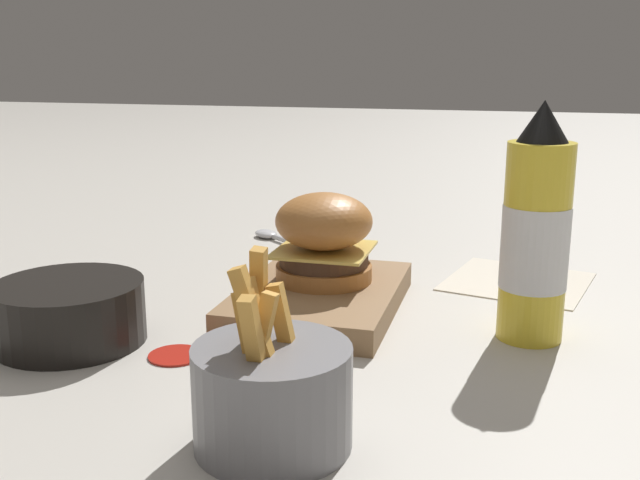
% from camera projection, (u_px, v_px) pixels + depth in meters
% --- Properties ---
extents(ground_plane, '(6.00, 6.00, 0.00)m').
position_uv_depth(ground_plane, '(244.00, 317.00, 0.78)').
color(ground_plane, '#B7B2A8').
extents(serving_board, '(0.23, 0.16, 0.03)m').
position_uv_depth(serving_board, '(320.00, 298.00, 0.79)').
color(serving_board, olive).
rests_on(serving_board, ground_plane).
extents(burger, '(0.10, 0.10, 0.10)m').
position_uv_depth(burger, '(324.00, 237.00, 0.80)').
color(burger, '#AD6B33').
rests_on(burger, serving_board).
extents(ketchup_bottle, '(0.06, 0.06, 0.23)m').
position_uv_depth(ketchup_bottle, '(536.00, 235.00, 0.70)').
color(ketchup_bottle, yellow).
rests_on(ketchup_bottle, ground_plane).
extents(fries_basket, '(0.11, 0.11, 0.14)m').
position_uv_depth(fries_basket, '(272.00, 393.00, 0.51)').
color(fries_basket, slate).
rests_on(fries_basket, ground_plane).
extents(side_bowl, '(0.14, 0.14, 0.06)m').
position_uv_depth(side_bowl, '(69.00, 311.00, 0.70)').
color(side_bowl, black).
rests_on(side_bowl, ground_plane).
extents(spoon, '(0.12, 0.14, 0.01)m').
position_uv_depth(spoon, '(276.00, 237.00, 1.09)').
color(spoon, silver).
rests_on(spoon, ground_plane).
extents(ketchup_puddle, '(0.05, 0.05, 0.00)m').
position_uv_depth(ketchup_puddle, '(176.00, 354.00, 0.67)').
color(ketchup_puddle, '#B21E14').
rests_on(ketchup_puddle, ground_plane).
extents(parchment_square, '(0.19, 0.19, 0.00)m').
position_uv_depth(parchment_square, '(518.00, 281.00, 0.89)').
color(parchment_square, beige).
rests_on(parchment_square, ground_plane).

